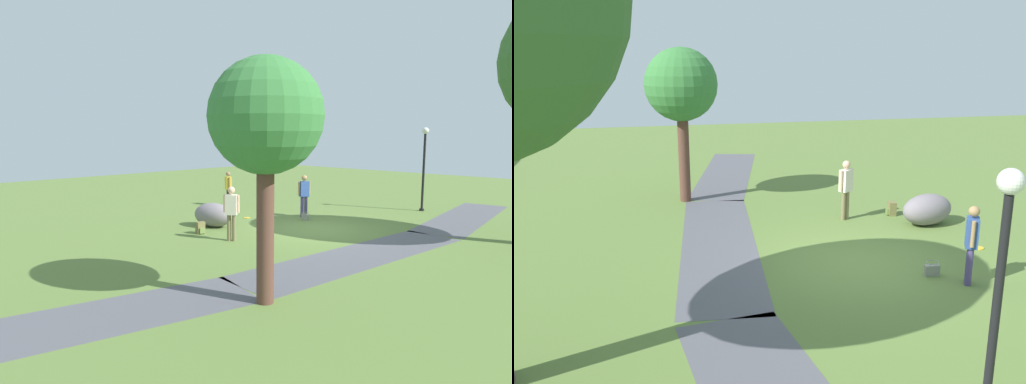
# 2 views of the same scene
# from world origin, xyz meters

# --- Properties ---
(ground_plane) EXTENTS (48.00, 48.00, 0.00)m
(ground_plane) POSITION_xyz_m (0.00, 0.00, 0.00)
(ground_plane) COLOR olive
(footpath_segment_mid) EXTENTS (8.14, 2.63, 0.01)m
(footpath_segment_mid) POSITION_xyz_m (1.92, 2.96, 0.00)
(footpath_segment_mid) COLOR #56555C
(footpath_segment_mid) RESTS_ON ground
(footpath_segment_far) EXTENTS (8.21, 3.68, 0.01)m
(footpath_segment_far) POSITION_xyz_m (9.79, 1.61, 0.00)
(footpath_segment_far) COLOR #56555C
(footpath_segment_far) RESTS_ON ground
(young_tree_near_path) EXTENTS (2.24, 2.24, 4.79)m
(young_tree_near_path) POSITION_xyz_m (6.15, 3.47, 3.61)
(young_tree_near_path) COLOR brown
(young_tree_near_path) RESTS_ON ground
(lamp_post) EXTENTS (0.28, 0.28, 3.59)m
(lamp_post) POSITION_xyz_m (-6.29, 0.99, 2.21)
(lamp_post) COLOR black
(lamp_post) RESTS_ON ground
(lawn_boulder) EXTENTS (1.26, 1.71, 0.86)m
(lawn_boulder) POSITION_xyz_m (2.21, -2.87, 0.43)
(lawn_boulder) COLOR slate
(lawn_boulder) RESTS_ON ground
(woman_with_handbag) EXTENTS (0.46, 0.39, 1.68)m
(woman_with_handbag) POSITION_xyz_m (-1.61, -1.77, 0.97)
(woman_with_handbag) COLOR #4A3D75
(woman_with_handbag) RESTS_ON ground
(man_near_boulder) EXTENTS (0.40, 0.45, 1.71)m
(man_near_boulder) POSITION_xyz_m (3.17, -0.82, 0.99)
(man_near_boulder) COLOR olive
(man_near_boulder) RESTS_ON ground
(handbag_on_grass) EXTENTS (0.29, 0.33, 0.31)m
(handbag_on_grass) POSITION_xyz_m (-1.06, -1.26, 0.14)
(handbag_on_grass) COLOR gray
(handbag_on_grass) RESTS_ON ground
(backpack_by_boulder) EXTENTS (0.31, 0.29, 0.40)m
(backpack_by_boulder) POSITION_xyz_m (3.24, -2.30, 0.19)
(backpack_by_boulder) COLOR olive
(backpack_by_boulder) RESTS_ON ground
(frisbee_on_grass) EXTENTS (0.26, 0.26, 0.02)m
(frisbee_on_grass) POSITION_xyz_m (0.21, -3.20, 0.01)
(frisbee_on_grass) COLOR gold
(frisbee_on_grass) RESTS_ON ground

